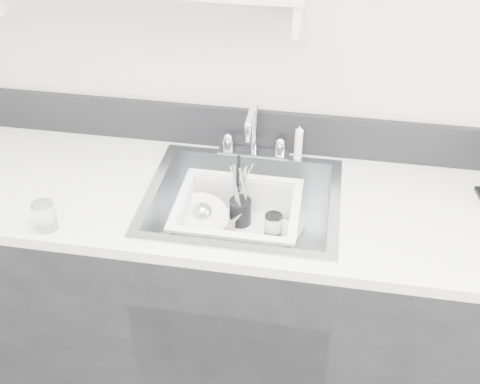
# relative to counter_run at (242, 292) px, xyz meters

# --- Properties ---
(room_shell) EXTENTS (3.50, 3.00, 2.60)m
(room_shell) POSITION_rel_counter_run_xyz_m (0.00, -0.80, 1.22)
(room_shell) COLOR silver
(room_shell) RESTS_ON ground
(counter_run) EXTENTS (3.20, 0.62, 0.92)m
(counter_run) POSITION_rel_counter_run_xyz_m (0.00, 0.00, 0.00)
(counter_run) COLOR black
(counter_run) RESTS_ON ground
(backsplash) EXTENTS (3.20, 0.02, 0.16)m
(backsplash) POSITION_rel_counter_run_xyz_m (0.00, 0.30, 0.54)
(backsplash) COLOR black
(backsplash) RESTS_ON counter_run
(sink) EXTENTS (0.64, 0.52, 0.20)m
(sink) POSITION_rel_counter_run_xyz_m (0.00, 0.00, 0.37)
(sink) COLOR silver
(sink) RESTS_ON counter_run
(faucet) EXTENTS (0.26, 0.18, 0.23)m
(faucet) POSITION_rel_counter_run_xyz_m (0.00, 0.25, 0.52)
(faucet) COLOR silver
(faucet) RESTS_ON counter_run
(side_sprayer) EXTENTS (0.03, 0.03, 0.14)m
(side_sprayer) POSITION_rel_counter_run_xyz_m (0.16, 0.25, 0.53)
(side_sprayer) COLOR white
(side_sprayer) RESTS_ON counter_run
(wash_tub) EXTENTS (0.49, 0.44, 0.16)m
(wash_tub) POSITION_rel_counter_run_xyz_m (-0.01, -0.02, 0.37)
(wash_tub) COLOR white
(wash_tub) RESTS_ON sink
(plate_stack) EXTENTS (0.25, 0.24, 0.10)m
(plate_stack) POSITION_rel_counter_run_xyz_m (-0.14, -0.02, 0.33)
(plate_stack) COLOR white
(plate_stack) RESTS_ON wash_tub
(utensil_cup) EXTENTS (0.08, 0.08, 0.26)m
(utensil_cup) POSITION_rel_counter_run_xyz_m (-0.02, 0.05, 0.36)
(utensil_cup) COLOR black
(utensil_cup) RESTS_ON wash_tub
(ladle) EXTENTS (0.31, 0.18, 0.08)m
(ladle) POSITION_rel_counter_run_xyz_m (-0.07, -0.01, 0.35)
(ladle) COLOR silver
(ladle) RESTS_ON wash_tub
(tumbler_in_tub) EXTENTS (0.08, 0.08, 0.09)m
(tumbler_in_tub) POSITION_rel_counter_run_xyz_m (0.11, -0.00, 0.35)
(tumbler_in_tub) COLOR white
(tumbler_in_tub) RESTS_ON wash_tub
(tumbler_counter) EXTENTS (0.07, 0.07, 0.09)m
(tumbler_counter) POSITION_rel_counter_run_xyz_m (-0.57, -0.25, 0.51)
(tumbler_counter) COLOR white
(tumbler_counter) RESTS_ON counter_run
(bowl_small) EXTENTS (0.12, 0.12, 0.03)m
(bowl_small) POSITION_rel_counter_run_xyz_m (0.09, -0.09, 0.32)
(bowl_small) COLOR white
(bowl_small) RESTS_ON wash_tub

